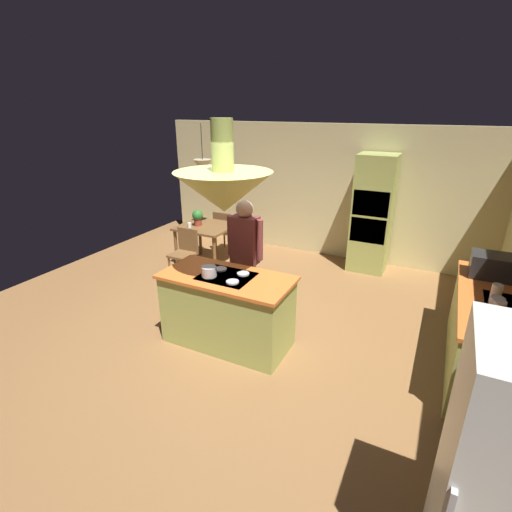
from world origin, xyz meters
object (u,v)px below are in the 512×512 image
(dining_table, at_px, (206,231))
(potted_plant_on_table, at_px, (198,217))
(canister_tea, at_px, (496,294))
(person_at_island, at_px, (245,253))
(kitchen_island, at_px, (227,310))
(chair_facing_island, at_px, (185,250))
(microwave_on_counter, at_px, (492,266))
(chair_by_back_wall, at_px, (225,229))
(cup_on_table, at_px, (189,225))
(oven_tower, at_px, (372,214))
(canister_sugar, at_px, (496,304))
(canister_flour, at_px, (498,310))
(cooking_pot_on_cooktop, at_px, (209,271))

(dining_table, height_order, potted_plant_on_table, potted_plant_on_table)
(canister_tea, bearing_deg, person_at_island, 179.86)
(kitchen_island, bearing_deg, canister_tea, 13.01)
(chair_facing_island, bearing_deg, microwave_on_counter, -0.28)
(potted_plant_on_table, height_order, microwave_on_counter, microwave_on_counter)
(chair_by_back_wall, relative_size, cup_on_table, 9.67)
(kitchen_island, relative_size, person_at_island, 0.94)
(potted_plant_on_table, relative_size, cup_on_table, 3.33)
(kitchen_island, relative_size, potted_plant_on_table, 5.39)
(cup_on_table, xyz_separation_m, canister_tea, (4.75, -1.22, 0.24))
(oven_tower, xyz_separation_m, dining_table, (-2.80, -1.14, -0.39))
(oven_tower, xyz_separation_m, chair_by_back_wall, (-2.80, -0.47, -0.54))
(dining_table, bearing_deg, kitchen_island, -51.01)
(chair_by_back_wall, xyz_separation_m, canister_tea, (4.54, -2.12, 0.54))
(dining_table, xyz_separation_m, microwave_on_counter, (4.54, -0.70, 0.42))
(person_at_island, relative_size, canister_sugar, 11.21)
(canister_flour, relative_size, canister_tea, 0.92)
(kitchen_island, bearing_deg, chair_facing_island, 140.01)
(chair_by_back_wall, xyz_separation_m, potted_plant_on_table, (-0.13, -0.73, 0.42))
(microwave_on_counter, bearing_deg, cup_on_table, 174.35)
(kitchen_island, bearing_deg, dining_table, 128.99)
(person_at_island, height_order, canister_sugar, person_at_island)
(canister_flour, distance_m, canister_tea, 0.36)
(kitchen_island, distance_m, canister_sugar, 2.93)
(potted_plant_on_table, bearing_deg, dining_table, 24.02)
(dining_table, height_order, canister_tea, canister_tea)
(oven_tower, distance_m, dining_table, 3.05)
(canister_sugar, relative_size, cooking_pot_on_cooktop, 0.85)
(kitchen_island, xyz_separation_m, chair_by_back_wall, (-1.70, 2.77, 0.03))
(kitchen_island, xyz_separation_m, chair_facing_island, (-1.70, 1.43, 0.03))
(chair_by_back_wall, relative_size, microwave_on_counter, 1.89)
(kitchen_island, height_order, cooking_pot_on_cooktop, cooking_pot_on_cooktop)
(person_at_island, distance_m, cooking_pot_on_cooktop, 0.80)
(chair_facing_island, height_order, cooking_pot_on_cooktop, cooking_pot_on_cooktop)
(chair_by_back_wall, bearing_deg, chair_facing_island, 90.00)
(oven_tower, height_order, dining_table, oven_tower)
(canister_flour, bearing_deg, potted_plant_on_table, 159.52)
(dining_table, distance_m, canister_flour, 4.90)
(person_at_island, bearing_deg, chair_by_back_wall, 127.20)
(oven_tower, relative_size, chair_facing_island, 2.41)
(chair_facing_island, xyz_separation_m, cup_on_table, (-0.21, 0.45, 0.30))
(canister_sugar, distance_m, microwave_on_counter, 0.93)
(kitchen_island, distance_m, chair_facing_island, 2.22)
(microwave_on_counter, bearing_deg, potted_plant_on_table, 172.24)
(cup_on_table, relative_size, canister_sugar, 0.59)
(chair_facing_island, relative_size, canister_flour, 4.37)
(person_at_island, bearing_deg, canister_sugar, -3.64)
(dining_table, height_order, cooking_pot_on_cooktop, cooking_pot_on_cooktop)
(dining_table, bearing_deg, potted_plant_on_table, -155.98)
(dining_table, height_order, person_at_island, person_at_island)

